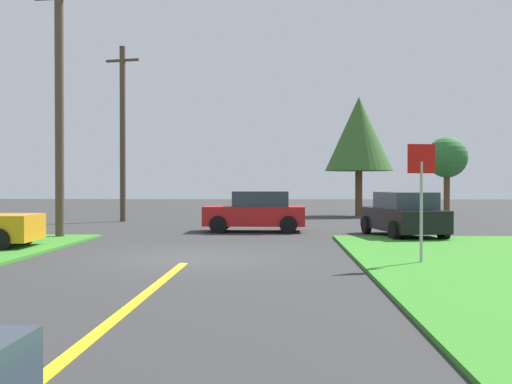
{
  "coord_description": "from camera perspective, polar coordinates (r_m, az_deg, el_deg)",
  "views": [
    {
      "loc": [
        2.34,
        -14.96,
        1.9
      ],
      "look_at": [
        1.48,
        4.62,
        1.64
      ],
      "focal_mm": 41.26,
      "sensor_mm": 36.0,
      "label": 1
    }
  ],
  "objects": [
    {
      "name": "car_approaching_junction",
      "position": [
        23.55,
        0.03,
        -1.91
      ],
      "size": [
        4.03,
        2.08,
        1.62
      ],
      "rotation": [
        0.0,
        0.0,
        3.13
      ],
      "color": "red",
      "rests_on": "ground"
    },
    {
      "name": "utility_pole_mid",
      "position": [
        21.87,
        -18.53,
        8.04
      ],
      "size": [
        1.8,
        0.31,
        9.15
      ],
      "color": "brown",
      "rests_on": "ground"
    },
    {
      "name": "car_on_crossroad",
      "position": [
        21.79,
        14.08,
        -2.15
      ],
      "size": [
        2.55,
        4.61,
        1.62
      ],
      "rotation": [
        0.0,
        0.0,
        1.75
      ],
      "color": "black",
      "rests_on": "ground"
    },
    {
      "name": "ground_plane",
      "position": [
        15.26,
        -6.38,
        -6.4
      ],
      "size": [
        120.0,
        120.0,
        0.0
      ],
      "primitive_type": "plane",
      "color": "#333333"
    },
    {
      "name": "oak_tree_left",
      "position": [
        38.34,
        18.02,
        3.15
      ],
      "size": [
        2.53,
        2.53,
        4.84
      ],
      "color": "brown",
      "rests_on": "ground"
    },
    {
      "name": "pine_tree_center",
      "position": [
        35.9,
        9.94,
        5.55
      ],
      "size": [
        4.04,
        4.04,
        7.16
      ],
      "color": "brown",
      "rests_on": "ground"
    },
    {
      "name": "utility_pole_far",
      "position": [
        30.91,
        -12.8,
        5.73
      ],
      "size": [
        1.79,
        0.47,
        8.94
      ],
      "color": "#4D392F",
      "rests_on": "ground"
    },
    {
      "name": "lane_stripe_center",
      "position": [
        7.58,
        -16.06,
        -13.73
      ],
      "size": [
        0.2,
        14.0,
        0.01
      ],
      "primitive_type": "cube",
      "color": "yellow",
      "rests_on": "ground"
    },
    {
      "name": "stop_sign",
      "position": [
        14.25,
        15.74,
        0.99
      ],
      "size": [
        0.67,
        0.19,
        2.84
      ],
      "rotation": [
        0.0,
        0.0,
        3.37
      ],
      "color": "#9EA0A8",
      "rests_on": "ground"
    }
  ]
}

